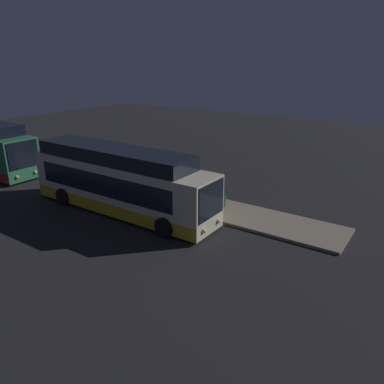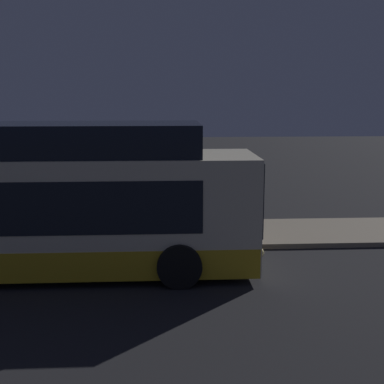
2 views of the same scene
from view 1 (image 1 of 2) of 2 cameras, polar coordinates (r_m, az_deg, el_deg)
name	(u,v)px [view 1 (image 1 of 2)]	position (r m, az deg, el deg)	size (l,w,h in m)	color
ground	(146,217)	(20.92, -7.10, -3.83)	(80.00, 80.00, 0.00)	#232326
platform	(179,199)	(23.13, -2.04, -1.13)	(20.00, 3.04, 0.15)	gray
bus_lead	(120,183)	(21.41, -10.95, 1.31)	(11.97, 2.77, 3.69)	beige
passenger_boarding	(154,187)	(22.58, -5.76, 0.73)	(0.42, 0.58, 1.58)	#6B604C
passenger_waiting	(218,198)	(20.38, 4.00, -0.89)	(0.40, 0.57, 1.85)	#6B604C
passenger_with_bags	(185,181)	(23.59, -1.14, 1.73)	(0.55, 0.62, 1.62)	#6B604C
suitcase	(186,191)	(23.30, -0.98, 0.10)	(0.39, 0.22, 0.91)	#598C59
sign_post	(163,165)	(24.31, -4.45, 4.12)	(0.10, 0.77, 2.60)	#4C4C51
trash_bin	(222,200)	(21.90, 4.61, -1.30)	(0.44, 0.44, 0.65)	#2D4C33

